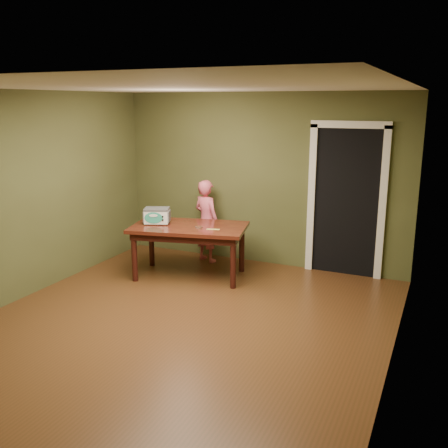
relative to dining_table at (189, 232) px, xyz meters
name	(u,v)px	position (x,y,z in m)	size (l,w,h in m)	color
floor	(183,324)	(0.68, -1.45, -0.65)	(5.00, 5.00, 0.00)	#512C17
room_shell	(179,174)	(0.68, -1.45, 1.06)	(4.52, 5.02, 2.61)	#4D532C
doorway	(350,199)	(1.98, 1.33, 0.41)	(1.10, 0.66, 2.25)	black
dining_table	(189,232)	(0.00, 0.00, 0.00)	(1.76, 1.23, 0.75)	#39120D
toy_oven	(157,215)	(-0.48, -0.08, 0.22)	(0.43, 0.36, 0.23)	#4C4F54
baking_pan	(199,227)	(0.18, -0.05, 0.11)	(0.10, 0.10, 0.02)	silver
spatula	(213,229)	(0.41, -0.06, 0.10)	(0.18, 0.03, 0.01)	#F7F36B
child	(207,221)	(-0.10, 0.75, 0.00)	(0.47, 0.31, 1.29)	#DE5B72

